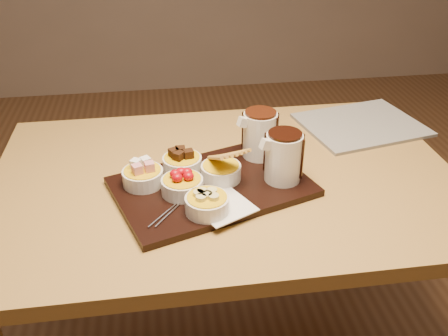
{
  "coord_description": "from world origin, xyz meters",
  "views": [
    {
      "loc": [
        -0.17,
        -1.09,
        1.43
      ],
      "look_at": [
        -0.01,
        -0.06,
        0.81
      ],
      "focal_mm": 40.0,
      "sensor_mm": 36.0,
      "label": 1
    }
  ],
  "objects": [
    {
      "name": "bowl_bananas",
      "position": [
        -0.07,
        -0.18,
        0.79
      ],
      "size": [
        0.1,
        0.1,
        0.04
      ],
      "primitive_type": "cylinder",
      "color": "silver",
      "rests_on": "serving_board"
    },
    {
      "name": "pitcher_milk_chocolate",
      "position": [
        0.1,
        0.06,
        0.83
      ],
      "size": [
        0.11,
        0.11,
        0.12
      ],
      "primitive_type": "cylinder",
      "rotation": [
        0.0,
        0.0,
        0.32
      ],
      "color": "silver",
      "rests_on": "serving_board"
    },
    {
      "name": "pitcher_dark_chocolate",
      "position": [
        0.13,
        -0.07,
        0.83
      ],
      "size": [
        0.11,
        0.11,
        0.12
      ],
      "primitive_type": "cylinder",
      "rotation": [
        0.0,
        0.0,
        0.32
      ],
      "color": "silver",
      "rests_on": "serving_board"
    },
    {
      "name": "serving_board",
      "position": [
        -0.04,
        -0.06,
        0.76
      ],
      "size": [
        0.53,
        0.43,
        0.02
      ],
      "primitive_type": "cube",
      "rotation": [
        0.0,
        0.0,
        0.32
      ],
      "color": "black",
      "rests_on": "dining_table"
    },
    {
      "name": "bowl_marshmallows",
      "position": [
        -0.21,
        -0.04,
        0.79
      ],
      "size": [
        0.1,
        0.1,
        0.04
      ],
      "primitive_type": "cylinder",
      "color": "silver",
      "rests_on": "serving_board"
    },
    {
      "name": "bowl_cake",
      "position": [
        -0.11,
        0.01,
        0.79
      ],
      "size": [
        0.1,
        0.1,
        0.04
      ],
      "primitive_type": "cylinder",
      "color": "silver",
      "rests_on": "serving_board"
    },
    {
      "name": "napkin",
      "position": [
        -0.03,
        -0.16,
        0.77
      ],
      "size": [
        0.16,
        0.16,
        0.0
      ],
      "primitive_type": "cube",
      "rotation": [
        0.0,
        0.0,
        0.46
      ],
      "color": "white",
      "rests_on": "serving_board"
    },
    {
      "name": "bowl_strawberries",
      "position": [
        -0.12,
        -0.09,
        0.79
      ],
      "size": [
        0.1,
        0.1,
        0.04
      ],
      "primitive_type": "cylinder",
      "color": "silver",
      "rests_on": "serving_board"
    },
    {
      "name": "newspaper",
      "position": [
        0.45,
        0.22,
        0.76
      ],
      "size": [
        0.4,
        0.34,
        0.01
      ],
      "primitive_type": "cube",
      "rotation": [
        0.0,
        0.0,
        0.21
      ],
      "color": "beige",
      "rests_on": "dining_table"
    },
    {
      "name": "bowl_biscotti",
      "position": [
        -0.02,
        -0.04,
        0.79
      ],
      "size": [
        0.1,
        0.1,
        0.04
      ],
      "primitive_type": "cylinder",
      "color": "silver",
      "rests_on": "serving_board"
    },
    {
      "name": "fondue_skewers",
      "position": [
        -0.12,
        -0.12,
        0.77
      ],
      "size": [
        0.22,
        0.19,
        0.01
      ],
      "primitive_type": null,
      "rotation": [
        0.0,
        0.0,
        -0.69
      ],
      "color": "silver",
      "rests_on": "serving_board"
    },
    {
      "name": "dining_table",
      "position": [
        0.0,
        0.0,
        0.65
      ],
      "size": [
        1.2,
        0.8,
        0.75
      ],
      "color": "#A37D3C",
      "rests_on": "ground"
    }
  ]
}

